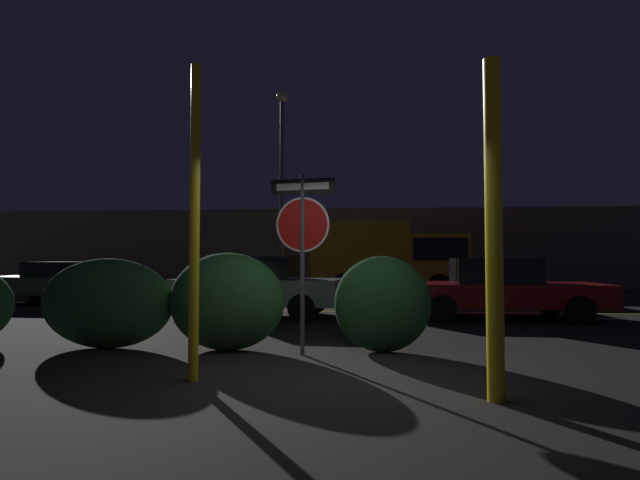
% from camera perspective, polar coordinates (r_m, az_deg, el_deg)
% --- Properties ---
extents(ground_plane, '(260.00, 260.00, 0.00)m').
position_cam_1_polar(ground_plane, '(5.64, 1.10, -16.06)').
color(ground_plane, black).
extents(road_center_stripe, '(41.62, 0.12, 0.01)m').
position_cam_1_polar(road_center_stripe, '(13.12, 3.22, -8.16)').
color(road_center_stripe, gold).
rests_on(road_center_stripe, ground_plane).
extents(stop_sign, '(0.94, 0.17, 2.57)m').
position_cam_1_polar(stop_sign, '(7.12, -2.01, 1.50)').
color(stop_sign, '#4C4C51').
rests_on(stop_sign, ground_plane).
extents(yellow_pole_left, '(0.11, 0.11, 3.56)m').
position_cam_1_polar(yellow_pole_left, '(5.77, -14.13, 2.16)').
color(yellow_pole_left, yellow).
rests_on(yellow_pole_left, ground_plane).
extents(yellow_pole_right, '(0.17, 0.17, 3.30)m').
position_cam_1_polar(yellow_pole_right, '(5.08, 19.25, 1.34)').
color(yellow_pole_right, yellow).
rests_on(yellow_pole_right, ground_plane).
extents(hedge_bush_1, '(2.08, 0.74, 1.37)m').
position_cam_1_polar(hedge_bush_1, '(8.31, -23.16, -6.65)').
color(hedge_bush_1, '#285B2D').
rests_on(hedge_bush_1, ground_plane).
extents(hedge_bush_2, '(1.73, 1.03, 1.45)m').
position_cam_1_polar(hedge_bush_2, '(7.60, -10.57, -6.91)').
color(hedge_bush_2, '#285B2D').
rests_on(hedge_bush_2, ground_plane).
extents(hedge_bush_3, '(1.41, 0.75, 1.40)m').
position_cam_1_polar(hedge_bush_3, '(7.40, 7.14, -7.26)').
color(hedge_bush_3, '#1E4C23').
rests_on(hedge_bush_3, ground_plane).
extents(passing_car_1, '(4.99, 2.18, 1.29)m').
position_cam_1_polar(passing_car_1, '(17.41, -27.34, -4.29)').
color(passing_car_1, '#335B38').
rests_on(passing_car_1, ground_plane).
extents(passing_car_2, '(4.11, 2.09, 1.42)m').
position_cam_1_polar(passing_car_2, '(12.06, -6.88, -5.32)').
color(passing_car_2, '#9E9EA3').
rests_on(passing_car_2, ground_plane).
extents(passing_car_3, '(4.64, 2.20, 1.38)m').
position_cam_1_polar(passing_car_3, '(12.19, 19.70, -5.25)').
color(passing_car_3, maroon).
rests_on(passing_car_3, ground_plane).
extents(delivery_truck, '(6.02, 2.90, 2.77)m').
position_cam_1_polar(delivery_truck, '(19.63, 7.80, -1.79)').
color(delivery_truck, gold).
rests_on(delivery_truck, ground_plane).
extents(street_lamp, '(0.45, 0.45, 8.13)m').
position_cam_1_polar(street_lamp, '(20.11, -4.38, 8.59)').
color(street_lamp, '#4C4C51').
rests_on(street_lamp, ground_plane).
extents(building_backdrop, '(36.68, 4.99, 3.86)m').
position_cam_1_polar(building_backdrop, '(26.69, 1.44, -1.05)').
color(building_backdrop, '#7A6B5B').
rests_on(building_backdrop, ground_plane).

